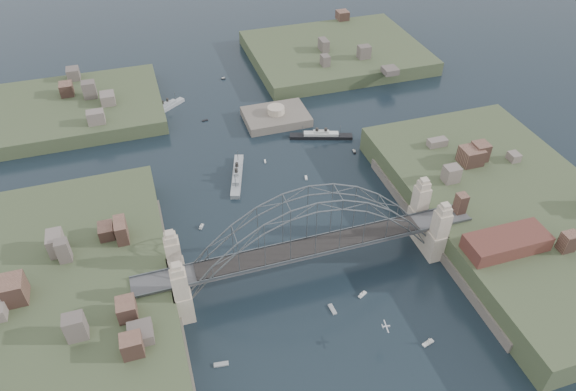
{
  "coord_description": "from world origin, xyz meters",
  "views": [
    {
      "loc": [
        -31.58,
        -82.19,
        97.63
      ],
      "look_at": [
        0.0,
        18.0,
        10.0
      ],
      "focal_mm": 32.71,
      "sensor_mm": 36.0,
      "label": 1
    }
  ],
  "objects_px": {
    "fort_island": "(276,121)",
    "ocean_liner": "(321,136)",
    "naval_cruiser_near": "(237,175)",
    "naval_cruiser_far": "(166,108)",
    "bridge": "(311,235)",
    "wharf_shed": "(507,242)"
  },
  "relations": [
    {
      "from": "fort_island",
      "to": "naval_cruiser_near",
      "type": "height_order",
      "value": "naval_cruiser_near"
    },
    {
      "from": "naval_cruiser_near",
      "to": "ocean_liner",
      "type": "bearing_deg",
      "value": 22.03
    },
    {
      "from": "bridge",
      "to": "wharf_shed",
      "type": "bearing_deg",
      "value": -17.65
    },
    {
      "from": "bridge",
      "to": "wharf_shed",
      "type": "height_order",
      "value": "bridge"
    },
    {
      "from": "ocean_liner",
      "to": "bridge",
      "type": "bearing_deg",
      "value": -112.92
    },
    {
      "from": "fort_island",
      "to": "wharf_shed",
      "type": "height_order",
      "value": "wharf_shed"
    },
    {
      "from": "naval_cruiser_near",
      "to": "naval_cruiser_far",
      "type": "height_order",
      "value": "naval_cruiser_near"
    },
    {
      "from": "fort_island",
      "to": "naval_cruiser_far",
      "type": "distance_m",
      "value": 40.55
    },
    {
      "from": "ocean_liner",
      "to": "naval_cruiser_far",
      "type": "bearing_deg",
      "value": 144.05
    },
    {
      "from": "wharf_shed",
      "to": "ocean_liner",
      "type": "bearing_deg",
      "value": 106.77
    },
    {
      "from": "naval_cruiser_far",
      "to": "ocean_liner",
      "type": "height_order",
      "value": "naval_cruiser_far"
    },
    {
      "from": "fort_island",
      "to": "naval_cruiser_near",
      "type": "bearing_deg",
      "value": -126.35
    },
    {
      "from": "fort_island",
      "to": "naval_cruiser_far",
      "type": "height_order",
      "value": "fort_island"
    },
    {
      "from": "fort_island",
      "to": "naval_cruiser_far",
      "type": "relative_size",
      "value": 1.52
    },
    {
      "from": "bridge",
      "to": "ocean_liner",
      "type": "distance_m",
      "value": 60.75
    },
    {
      "from": "bridge",
      "to": "wharf_shed",
      "type": "xyz_separation_m",
      "value": [
        44.0,
        -14.0,
        -2.32
      ]
    },
    {
      "from": "wharf_shed",
      "to": "naval_cruiser_far",
      "type": "relative_size",
      "value": 1.38
    },
    {
      "from": "bridge",
      "to": "naval_cruiser_far",
      "type": "distance_m",
      "value": 92.86
    },
    {
      "from": "naval_cruiser_near",
      "to": "fort_island",
      "type": "bearing_deg",
      "value": 53.65
    },
    {
      "from": "fort_island",
      "to": "ocean_liner",
      "type": "relative_size",
      "value": 1.06
    },
    {
      "from": "bridge",
      "to": "naval_cruiser_near",
      "type": "height_order",
      "value": "bridge"
    },
    {
      "from": "fort_island",
      "to": "ocean_liner",
      "type": "height_order",
      "value": "fort_island"
    }
  ]
}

